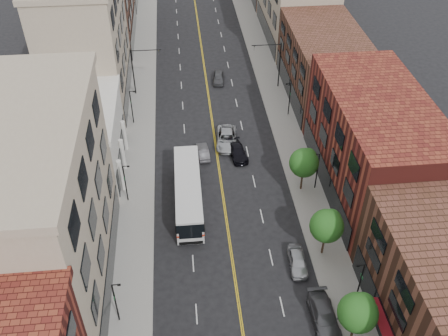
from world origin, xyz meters
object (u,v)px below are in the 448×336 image
object	(u,v)px
city_bus	(188,191)
car_lane_a	(238,152)
car_lane_behind	(203,152)
car_parked_far	(298,261)
car_parked_mid	(324,316)
car_lane_c	(219,77)
car_lane_b	(227,138)

from	to	relation	value
city_bus	car_lane_a	world-z (taller)	city_bus
car_lane_behind	car_lane_a	size ratio (longest dim) A/B	0.83
car_lane_behind	car_parked_far	bearing A→B (deg)	109.13
car_parked_far	car_lane_behind	bearing A→B (deg)	116.56
car_parked_mid	car_lane_a	bearing A→B (deg)	99.51
city_bus	car_lane_behind	world-z (taller)	city_bus
car_parked_far	car_lane_c	bearing A→B (deg)	99.96
car_parked_far	car_lane_behind	size ratio (longest dim) A/B	1.10
car_lane_b	car_parked_mid	bearing A→B (deg)	-72.87
car_lane_behind	car_lane_c	distance (m)	19.32
city_bus	car_lane_c	xyz separation A→B (m)	(5.97, 27.74, -1.24)
city_bus	car_lane_behind	size ratio (longest dim) A/B	3.37
car_parked_mid	car_lane_c	world-z (taller)	car_parked_mid
car_parked_far	car_lane_behind	world-z (taller)	car_parked_far
city_bus	car_parked_mid	world-z (taller)	city_bus
city_bus	car_lane_c	size ratio (longest dim) A/B	3.09
car_parked_far	car_lane_c	world-z (taller)	car_parked_far
car_lane_behind	car_parked_mid	bearing A→B (deg)	105.61
city_bus	car_parked_mid	bearing A→B (deg)	-55.36
car_parked_mid	car_lane_behind	size ratio (longest dim) A/B	1.40
car_parked_mid	car_lane_a	size ratio (longest dim) A/B	1.15
car_lane_behind	car_lane_a	world-z (taller)	car_lane_a
car_lane_c	car_lane_a	bearing A→B (deg)	-80.61
car_lane_behind	car_lane_c	bearing A→B (deg)	-105.33
car_lane_b	car_lane_c	size ratio (longest dim) A/B	1.40
car_lane_a	car_lane_c	xyz separation A→B (m)	(-0.69, 19.49, 0.04)
city_bus	car_parked_mid	distance (m)	20.35
car_lane_behind	city_bus	bearing A→B (deg)	71.58
car_parked_mid	car_lane_a	distance (m)	25.50
car_lane_b	car_lane_behind	bearing A→B (deg)	-139.44
car_parked_far	car_lane_c	size ratio (longest dim) A/B	1.01
car_lane_a	car_lane_b	distance (m)	3.09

